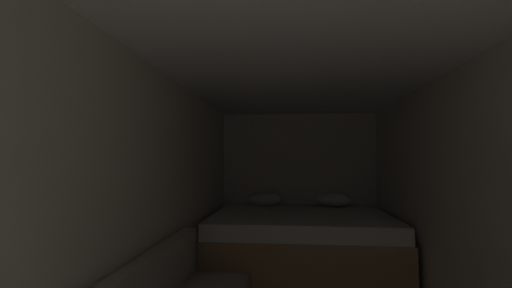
# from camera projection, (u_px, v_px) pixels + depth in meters

# --- Properties ---
(wall_back) EXTENTS (2.45, 0.05, 2.09)m
(wall_back) POSITION_uv_depth(u_px,v_px,m) (298.00, 181.00, 5.24)
(wall_back) COLOR beige
(wall_back) RESTS_ON ground
(wall_left) EXTENTS (0.05, 5.42, 2.09)m
(wall_left) POSITION_uv_depth(u_px,v_px,m) (153.00, 201.00, 2.64)
(wall_left) COLOR beige
(wall_left) RESTS_ON ground
(wall_right) EXTENTS (0.05, 5.42, 2.09)m
(wall_right) POSITION_uv_depth(u_px,v_px,m) (478.00, 205.00, 2.40)
(wall_right) COLOR beige
(wall_right) RESTS_ON ground
(ceiling_slab) EXTENTS (2.45, 5.42, 0.05)m
(ceiling_slab) POSITION_uv_depth(u_px,v_px,m) (307.00, 61.00, 2.57)
(ceiling_slab) COLOR white
(ceiling_slab) RESTS_ON wall_left
(bed) EXTENTS (2.23, 1.74, 0.89)m
(bed) POSITION_uv_depth(u_px,v_px,m) (301.00, 240.00, 4.28)
(bed) COLOR tan
(bed) RESTS_ON ground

